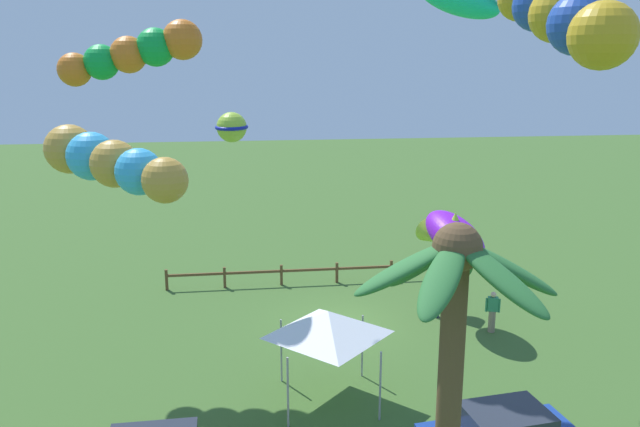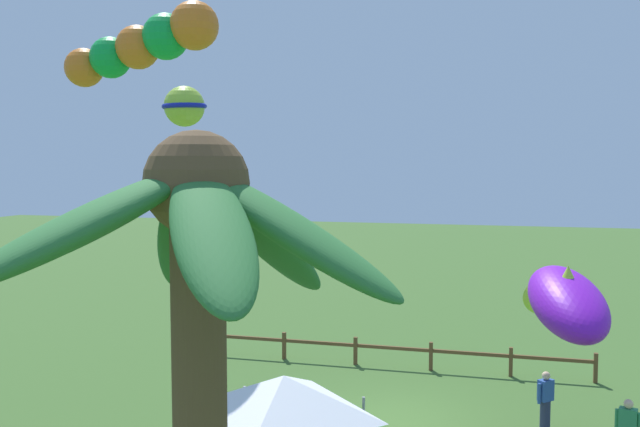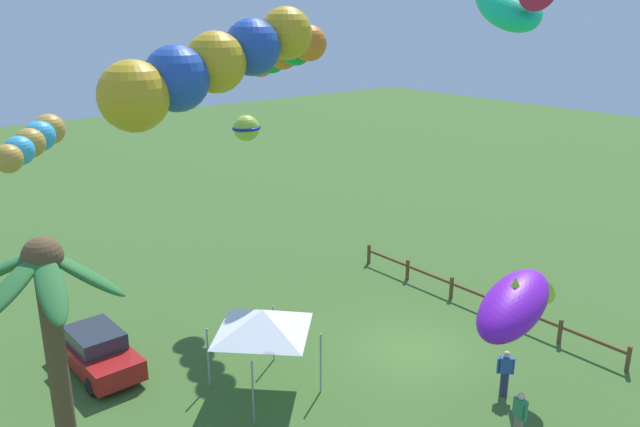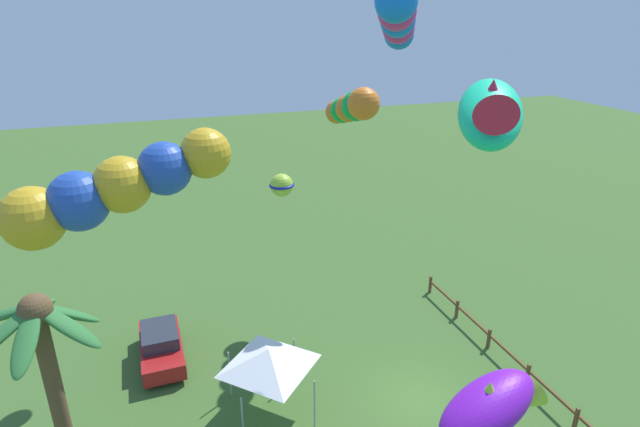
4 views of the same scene
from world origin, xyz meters
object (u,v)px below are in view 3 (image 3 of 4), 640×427
festival_tent (263,321)px  kite_fish_6 (511,1)px  parked_car_0 (98,351)px  kite_tube_5 (286,53)px  kite_tube_4 (33,141)px  spectator_1 (505,373)px  kite_ball_0 (246,128)px  spectator_0 (519,417)px  kite_tube_1 (206,66)px  palm_tree_1 (49,316)px  kite_fish_3 (516,304)px

festival_tent → kite_fish_6: (-5.20, -4.31, 9.58)m
parked_car_0 → kite_tube_5: kite_tube_5 is taller
festival_tent → kite_tube_4: size_ratio=0.98×
spectator_1 → kite_ball_0: (7.81, 4.38, 7.28)m
spectator_1 → kite_fish_6: (-0.01, 1.40, 11.24)m
spectator_0 → kite_fish_6: (1.63, -0.25, 11.24)m
spectator_1 → kite_tube_1: kite_tube_1 is taller
parked_car_0 → spectator_0: spectator_0 is taller
palm_tree_1 → spectator_1: palm_tree_1 is taller
kite_ball_0 → kite_fish_3: (-8.16, -4.04, -4.62)m
spectator_1 → kite_ball_0: bearing=29.3°
kite_ball_0 → kite_tube_4: bearing=69.9°
palm_tree_1 → kite_tube_1: size_ratio=1.54×
parked_car_0 → kite_fish_6: (-9.72, -8.06, 11.30)m
spectator_1 → kite_tube_4: 16.28m
kite_fish_6 → kite_tube_1: bearing=84.1°
kite_fish_3 → kite_tube_4: bearing=44.4°
kite_tube_1 → kite_tube_4: 9.65m
palm_tree_1 → spectator_0: (-5.48, -10.72, -4.46)m
kite_tube_1 → kite_fish_6: bearing=-95.9°
festival_tent → kite_tube_5: (5.78, -5.37, 7.75)m
kite_ball_0 → kite_tube_4: size_ratio=0.45×
festival_tent → kite_fish_6: bearing=-140.3°
kite_tube_5 → kite_fish_6: size_ratio=1.37×
festival_tent → kite_ball_0: size_ratio=2.18×
festival_tent → kite_tube_1: kite_tube_1 is taller
spectator_0 → palm_tree_1: bearing=62.9°
kite_ball_0 → kite_tube_5: bearing=-52.0°
spectator_1 → festival_tent: size_ratio=0.56×
palm_tree_1 → kite_tube_5: 14.83m
kite_ball_0 → kite_fish_6: (-7.82, -2.98, 3.96)m
kite_ball_0 → kite_fish_6: 9.26m
kite_tube_4 → kite_tube_1: bearing=-175.1°
parked_car_0 → kite_fish_6: size_ratio=1.11×
palm_tree_1 → kite_tube_1: (-2.99, -2.63, 5.54)m
spectator_0 → kite_fish_3: 3.23m
kite_fish_3 → kite_tube_5: bearing=0.0°
spectator_0 → festival_tent: 8.11m
kite_ball_0 → festival_tent: bearing=153.1°
spectator_0 → kite_ball_0: kite_ball_0 is taller
spectator_1 → kite_fish_6: 11.32m
kite_ball_0 → spectator_0: bearing=-163.9°
kite_tube_5 → kite_fish_6: (-10.98, 1.05, 1.83)m
palm_tree_1 → festival_tent: palm_tree_1 is taller
palm_tree_1 → parked_car_0: (5.87, -2.91, -4.52)m
kite_tube_4 → kite_tube_5: size_ratio=0.60×
kite_tube_4 → kite_ball_0: bearing=-110.1°
festival_tent → kite_ball_0: bearing=-26.9°
spectator_0 → kite_tube_4: kite_tube_4 is taller
kite_tube_1 → kite_fish_3: bearing=-97.3°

